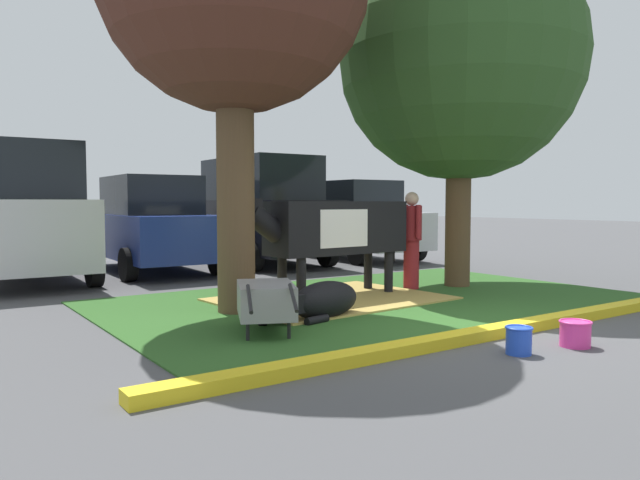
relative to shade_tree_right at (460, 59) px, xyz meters
The scene contains 15 objects.
ground_plane 5.26m from the shade_tree_right, 135.60° to the right, with size 80.00×80.00×0.00m, color #4C4C4F.
grass_island 4.48m from the shade_tree_right, behind, with size 7.85×4.93×0.02m, color #2D5B23.
curb_yellow 5.32m from the shade_tree_right, 126.06° to the right, with size 9.05×0.24×0.12m, color yellow.
hay_bedding 4.74m from the shade_tree_right, behind, with size 3.20×2.40×0.04m, color tan.
shade_tree_right is the anchor object (origin of this frame).
cow_holstein 3.83m from the shade_tree_right, behind, with size 3.14×0.81×1.53m.
calf_lying 5.26m from the shade_tree_right, 163.51° to the right, with size 1.33×0.71×0.48m.
person_handler 3.18m from the shade_tree_right, 169.09° to the left, with size 0.34×0.52×1.65m.
wheelbarrow 6.01m from the shade_tree_right, 162.90° to the right, with size 1.06×1.57×0.63m.
bucket_blue 6.03m from the shade_tree_right, 130.31° to the right, with size 0.27×0.27×0.27m.
bucket_pink 5.78m from the shade_tree_right, 121.77° to the right, with size 0.33×0.33×0.27m.
suv_dark_grey 8.41m from the shade_tree_right, 140.38° to the left, with size 2.21×4.65×2.52m.
sedan_blue 7.08m from the shade_tree_right, 124.00° to the left, with size 2.11×4.44×2.02m.
suv_black 6.13m from the shade_tree_right, 99.42° to the left, with size 2.21×4.65×2.52m.
sedan_silver 6.19m from the shade_tree_right, 71.81° to the left, with size 2.11×4.44×2.02m.
Camera 1 is at (-5.42, -4.79, 1.48)m, focal length 33.78 mm.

